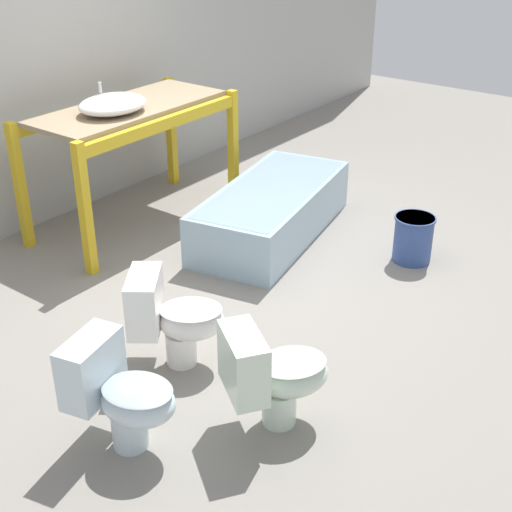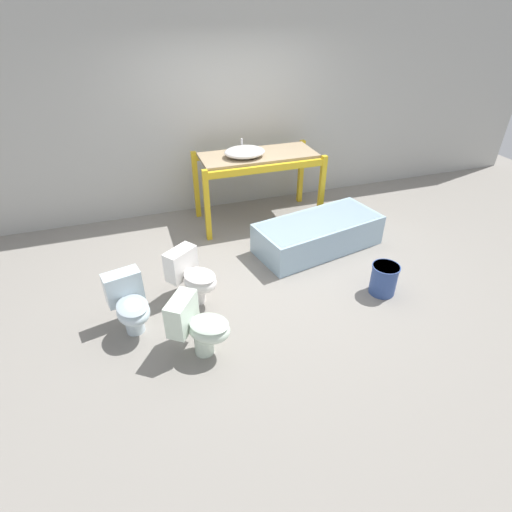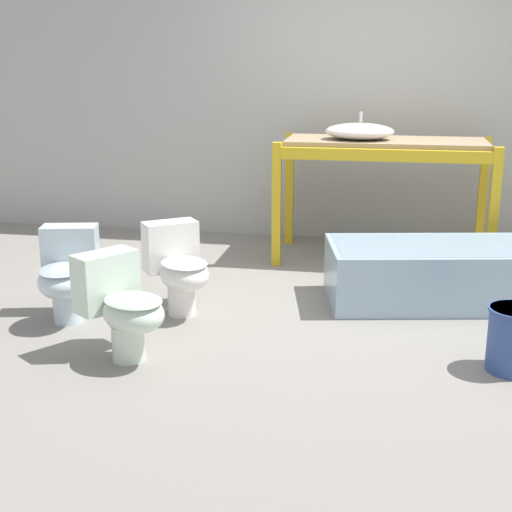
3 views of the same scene
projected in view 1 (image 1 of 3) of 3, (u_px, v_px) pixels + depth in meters
ground_plane at (232, 275)px, 5.16m from camera, size 12.00×12.00×0.00m
warehouse_wall_rear at (36, 19)px, 5.41m from camera, size 10.80×0.08×3.20m
shelving_rack at (131, 125)px, 5.59m from camera, size 1.73×0.79×0.99m
sink_basin at (113, 104)px, 5.31m from camera, size 0.55×0.45×0.21m
bathtub_main at (272, 208)px, 5.66m from camera, size 1.74×1.02×0.40m
toilet_near at (173, 316)px, 4.08m from camera, size 0.58×0.63×0.58m
toilet_far at (273, 373)px, 3.60m from camera, size 0.63×0.58×0.58m
toilet_extra at (120, 392)px, 3.47m from camera, size 0.44×0.60×0.58m
bucket_white at (413, 238)px, 5.28m from camera, size 0.30×0.30×0.35m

